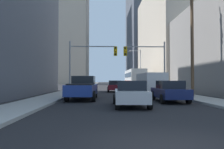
% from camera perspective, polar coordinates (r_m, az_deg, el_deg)
% --- Properties ---
extents(sidewalk_left, '(2.56, 160.00, 0.15)m').
position_cam_1_polar(sidewalk_left, '(55.01, -6.76, -3.03)').
color(sidewalk_left, '#9E9E99').
rests_on(sidewalk_left, ground).
extents(sidewalk_right, '(2.56, 160.00, 0.15)m').
position_cam_1_polar(sidewalk_right, '(55.34, 5.92, -3.02)').
color(sidewalk_right, '#9E9E99').
rests_on(sidewalk_right, ground).
extents(city_bus, '(2.67, 11.50, 3.40)m').
position_cam_1_polar(city_bus, '(40.46, 5.80, -0.96)').
color(city_bus, silver).
rests_on(city_bus, ground).
extents(pickup_truck_blue, '(2.21, 5.47, 1.90)m').
position_cam_1_polar(pickup_truck_blue, '(17.96, -7.52, -3.44)').
color(pickup_truck_blue, navy).
rests_on(pickup_truck_blue, ground).
extents(cargo_van_white, '(2.21, 5.29, 2.26)m').
position_cam_1_polar(cargo_van_white, '(22.99, 9.97, -2.12)').
color(cargo_van_white, white).
rests_on(cargo_van_white, ground).
extents(sedan_silver, '(1.96, 4.27, 1.52)m').
position_cam_1_polar(sedan_silver, '(13.08, 4.81, -4.88)').
color(sedan_silver, '#B7BABF').
rests_on(sedan_silver, ground).
extents(sedan_navy, '(1.95, 4.20, 1.52)m').
position_cam_1_polar(sedan_navy, '(16.32, 14.61, -4.17)').
color(sedan_navy, '#141E4C').
rests_on(sedan_navy, ground).
extents(sedan_maroon, '(1.95, 4.24, 1.52)m').
position_cam_1_polar(sedan_maroon, '(29.58, 0.71, -3.00)').
color(sedan_maroon, maroon).
rests_on(sedan_maroon, ground).
extents(traffic_signal_near_left, '(5.45, 0.44, 6.00)m').
position_cam_1_polar(traffic_signal_near_left, '(25.29, -5.42, 4.34)').
color(traffic_signal_near_left, gray).
rests_on(traffic_signal_near_left, ground).
extents(traffic_signal_near_right, '(4.80, 0.44, 6.00)m').
position_cam_1_polar(traffic_signal_near_right, '(25.70, 8.89, 4.20)').
color(traffic_signal_near_right, gray).
rests_on(traffic_signal_near_right, ground).
extents(utility_pole_right, '(2.20, 0.28, 10.27)m').
position_cam_1_polar(utility_pole_right, '(21.31, 19.93, 9.05)').
color(utility_pole_right, brown).
rests_on(utility_pole_right, ground).
extents(street_lamp_right, '(2.49, 0.32, 7.50)m').
position_cam_1_polar(street_lamp_right, '(43.32, 6.82, 2.48)').
color(street_lamp_right, gray).
rests_on(street_lamp_right, ground).
extents(building_left_far_tower, '(18.14, 18.59, 52.51)m').
position_cam_1_polar(building_left_far_tower, '(100.41, -11.59, 12.77)').
color(building_left_far_tower, '#B7A893').
rests_on(building_left_far_tower, ground).
extents(building_right_mid_block, '(19.75, 29.12, 22.34)m').
position_cam_1_polar(building_right_mid_block, '(53.58, 19.76, 8.93)').
color(building_right_mid_block, '#B7A893').
rests_on(building_right_mid_block, ground).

